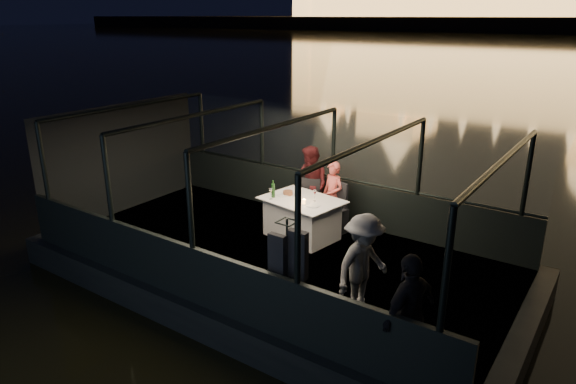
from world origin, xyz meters
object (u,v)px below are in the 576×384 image
Objects in this scene: chair_port_left at (304,204)px; passenger_stripe at (363,259)px; passenger_dark at (410,306)px; chair_port_right at (332,211)px; person_man_maroon at (311,188)px; person_woman_coral at (333,192)px; coat_stand at (287,268)px; wine_bottle at (273,190)px; dining_table_central at (302,218)px.

passenger_stripe is (2.43, -2.26, 0.40)m from chair_port_left.
passenger_dark is at bearing -61.13° from chair_port_left.
chair_port_right is 0.62× the size of person_man_maroon.
chair_port_left is at bearing 59.79° from passenger_stripe.
chair_port_right is at bearing -43.11° from person_woman_coral.
coat_stand is 3.14m from wine_bottle.
dining_table_central is at bearing 63.57° from passenger_stripe.
passenger_stripe is at bearing -30.03° from wine_bottle.
coat_stand reaches higher than person_woman_coral.
passenger_stripe is at bearing -26.09° from person_man_maroon.
dining_table_central is at bearing -113.65° from passenger_dark.
chair_port_left is 0.95× the size of chair_port_right.
wine_bottle is at bearing -128.38° from chair_port_right.
chair_port_left is 0.62× the size of passenger_dark.
chair_port_right is 0.38m from person_woman_coral.
chair_port_left is 3.34m from passenger_stripe.
dining_table_central is 0.84m from person_woman_coral.
person_man_maroon is at bearing 57.03° from passenger_stripe.
chair_port_right is at bearing 1.55° from person_man_maroon.
passenger_stripe is at bearing -113.08° from passenger_dark.
passenger_dark is at bearing -35.19° from chair_port_right.
coat_stand reaches higher than dining_table_central.
chair_port_right reaches higher than chair_port_left.
person_man_maroon is at bearing 74.45° from wine_bottle.
passenger_stripe reaches higher than dining_table_central.
chair_port_left is (-0.28, 0.51, 0.06)m from dining_table_central.
dining_table_central is 2.81m from passenger_stripe.
coat_stand is at bearing 155.23° from passenger_stripe.
chair_port_left is 0.69× the size of person_woman_coral.
person_woman_coral reaches higher than chair_port_right.
dining_table_central is 0.96× the size of passenger_dark.
person_man_maroon is (-0.51, 0.00, 0.00)m from person_woman_coral.
dining_table_central is 0.96× the size of passenger_stripe.
person_man_maroon reaches higher than dining_table_central.
chair_port_left is at bearing -141.56° from person_woman_coral.
person_woman_coral is (-1.23, 3.35, -0.15)m from coat_stand.
passenger_stripe is at bearing -39.13° from dining_table_central.
chair_port_right is at bearing -122.48° from passenger_dark.
coat_stand reaches higher than passenger_dark.
wine_bottle reaches higher than chair_port_left.
coat_stand is (1.11, -3.14, 0.45)m from chair_port_right.
person_man_maroon reaches higher than person_woman_coral.
chair_port_left is at bearing -116.42° from passenger_dark.
coat_stand is at bearing -50.46° from wine_bottle.
coat_stand reaches higher than passenger_stripe.
passenger_stripe is (1.78, -2.27, 0.40)m from chair_port_right.
person_man_maroon is at bearing 117.47° from coat_stand.
chair_port_right is 0.65× the size of passenger_stripe.
dining_table_central is 0.91× the size of coat_stand.
coat_stand is (1.76, -3.14, 0.45)m from chair_port_left.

